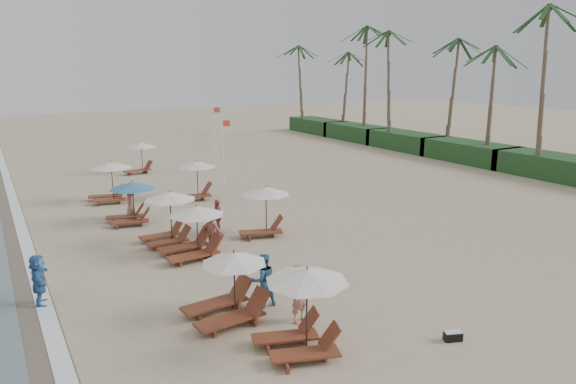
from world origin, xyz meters
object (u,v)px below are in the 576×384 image
lounger_station_2 (191,233)px  beachgoer_near (300,294)px  lounger_station_5 (109,181)px  waterline_walker (39,280)px  flag_pole_near (223,148)px  inland_station_1 (194,179)px  duffel_bag (453,336)px  inland_station_2 (139,154)px  lounger_station_4 (129,202)px  beachgoer_far_b (131,202)px  lounger_station_3 (167,217)px  beachgoer_mid_a (263,280)px  beachgoer_mid_b (213,230)px  lounger_station_0 (300,310)px  inland_station_0 (264,207)px  lounger_station_1 (226,291)px  beachgoer_far_a (217,216)px

lounger_station_2 → beachgoer_near: (0.88, -7.06, -0.10)m
lounger_station_5 → beachgoer_near: 18.15m
waterline_walker → flag_pole_near: (12.47, 13.78, 1.59)m
inland_station_1 → duffel_bag: 19.27m
inland_station_2 → duffel_bag: bearing=-87.5°
lounger_station_4 → beachgoer_far_b: size_ratio=1.56×
lounger_station_3 → beachgoer_far_b: bearing=93.9°
lounger_station_2 → flag_pole_near: 13.79m
beachgoer_mid_a → beachgoer_mid_b: (0.67, 5.93, -0.02)m
beachgoer_near → lounger_station_4: bearing=79.6°
inland_station_2 → flag_pole_near: size_ratio=0.61×
lounger_station_0 → inland_station_0: 10.36m
lounger_station_1 → inland_station_1: inland_station_1 is taller
waterline_walker → lounger_station_3: bearing=-47.4°
lounger_station_2 → waterline_walker: 6.11m
beachgoer_far_b → inland_station_2: bearing=-10.6°
lounger_station_0 → flag_pole_near: 21.64m
lounger_station_0 → inland_station_0: bearing=67.9°
beachgoer_mid_b → lounger_station_3: bearing=2.5°
beachgoer_mid_a → beachgoer_far_b: bearing=-81.4°
beachgoer_near → lounger_station_0: bearing=-139.6°
lounger_station_2 → flag_pole_near: (6.64, 12.00, 1.45)m
inland_station_1 → beachgoer_far_b: bearing=-155.6°
lounger_station_2 → inland_station_2: (2.82, 18.51, 0.38)m
inland_station_0 → beachgoer_mid_a: size_ratio=1.53×
lounger_station_0 → inland_station_2: bearing=84.0°
lounger_station_4 → waterline_walker: bearing=-121.8°
beachgoer_far_a → waterline_walker: waterline_walker is taller
beachgoer_near → beachgoer_mid_a: beachgoer_near is taller
beachgoer_far_a → flag_pole_near: flag_pole_near is taller
duffel_bag → lounger_station_3: bearing=109.5°
lounger_station_3 → inland_station_2: size_ratio=0.92×
beachgoer_mid_b → inland_station_0: bearing=-114.5°
beachgoer_mid_a → flag_pole_near: 18.64m
beachgoer_near → waterline_walker: 8.55m
lounger_station_1 → flag_pole_near: (7.62, 17.75, 1.52)m
lounger_station_0 → lounger_station_2: bearing=89.9°
lounger_station_1 → beachgoer_mid_b: (2.08, 6.16, -0.06)m
lounger_station_3 → beachgoer_mid_b: bearing=-50.3°
lounger_station_5 → beachgoer_near: bearing=-84.3°
lounger_station_3 → beachgoer_near: bearing=-82.5°
lounger_station_0 → waterline_walker: 8.94m
lounger_station_3 → beachgoer_far_b: size_ratio=1.53×
lounger_station_4 → inland_station_0: (4.87, -5.00, 0.26)m
waterline_walker → lounger_station_5: bearing=-13.9°
lounger_station_0 → lounger_station_4: size_ratio=1.02×
beachgoer_mid_a → lounger_station_0: bearing=85.1°
lounger_station_2 → beachgoer_mid_b: 1.18m
flag_pole_near → lounger_station_4: bearing=-142.0°
lounger_station_4 → beachgoer_mid_a: (1.42, -11.55, -0.22)m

